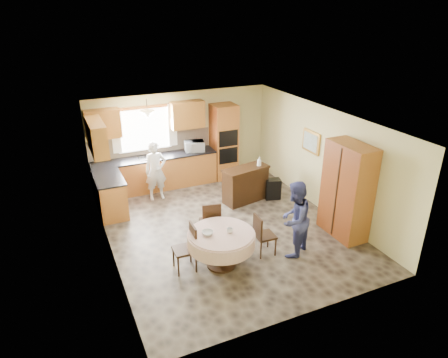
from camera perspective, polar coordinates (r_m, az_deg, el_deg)
name	(u,v)px	position (r m, az deg, el deg)	size (l,w,h in m)	color
floor	(226,228)	(9.03, 0.28, -6.98)	(5.00, 6.00, 0.01)	brown
ceiling	(226,119)	(8.05, 0.32, 8.51)	(5.00, 6.00, 0.01)	white
wall_back	(181,137)	(11.09, -6.14, 5.94)	(5.00, 0.02, 2.50)	#D4CC88
wall_front	(309,249)	(6.18, 12.03, -9.82)	(5.00, 0.02, 2.50)	#D4CC88
wall_left	(106,198)	(7.86, -16.55, -2.65)	(0.02, 6.00, 2.50)	#D4CC88
wall_right	(323,160)	(9.69, 13.90, 2.70)	(0.02, 6.00, 2.50)	#D4CC88
window	(144,130)	(10.72, -11.30, 6.94)	(1.40, 0.03, 1.10)	white
curtain_left	(116,132)	(10.53, -15.23, 6.55)	(0.22, 0.02, 1.15)	white
curtain_right	(172,125)	(10.84, -7.38, 7.67)	(0.22, 0.02, 1.15)	white
base_cab_back	(156,173)	(10.88, -9.70, 0.82)	(3.30, 0.60, 0.88)	orange
counter_back	(155,157)	(10.72, -9.87, 3.09)	(3.30, 0.64, 0.04)	black
base_cab_left	(111,196)	(9.86, -15.91, -2.30)	(0.60, 1.20, 0.88)	orange
counter_left	(108,178)	(9.67, -16.21, 0.15)	(0.64, 1.20, 0.04)	black
backsplash	(151,144)	(10.89, -10.37, 4.95)	(3.30, 0.02, 0.55)	tan
wall_cab_left	(103,124)	(10.33, -16.94, 7.53)	(0.85, 0.33, 0.72)	#AA6D2A
wall_cab_right	(187,115)	(10.81, -5.25, 9.14)	(0.90, 0.33, 0.72)	#AA6D2A
wall_cab_side	(97,137)	(9.32, -17.73, 5.72)	(0.33, 1.20, 0.72)	#AA6D2A
oven_tower	(224,142)	(11.27, -0.02, 5.34)	(0.66, 0.62, 2.12)	orange
oven_upper	(229,138)	(10.94, 0.65, 5.81)	(0.56, 0.01, 0.45)	black
oven_lower	(228,156)	(11.10, 0.64, 3.35)	(0.56, 0.01, 0.45)	black
pendant	(147,114)	(10.14, -10.88, 9.06)	(0.36, 0.36, 0.18)	beige
sideboard	(245,185)	(10.06, 3.08, -0.93)	(1.19, 0.49, 0.85)	#39200F
space_heater	(273,189)	(10.31, 6.95, -1.40)	(0.39, 0.27, 0.53)	black
cupboard	(347,191)	(8.74, 17.14, -1.60)	(0.54, 1.08, 2.06)	orange
dining_table	(221,240)	(7.55, -0.41, -8.71)	(1.27, 1.27, 0.72)	#39200F
chair_left	(188,245)	(7.52, -5.16, -9.42)	(0.41, 0.41, 0.92)	#39200F
chair_back	(211,220)	(8.28, -1.89, -5.93)	(0.48, 0.48, 0.94)	#39200F
chair_right	(262,233)	(7.96, 5.44, -7.69)	(0.39, 0.39, 0.87)	#39200F
framed_picture	(311,142)	(9.91, 12.34, 5.22)	(0.06, 0.64, 0.53)	gold
microwave	(194,146)	(10.91, -4.26, 4.68)	(0.52, 0.35, 0.29)	silver
person_sink	(156,171)	(10.19, -9.74, 1.15)	(0.55, 0.36, 1.52)	silver
person_dining	(294,219)	(7.89, 10.03, -5.70)	(0.76, 0.59, 1.56)	navy
bowl_sideboard	(237,170)	(9.78, 1.90, 1.22)	(0.20, 0.20, 0.05)	#B2B2B2
bottle_sideboard	(259,162)	(10.00, 5.05, 2.39)	(0.11, 0.11, 0.29)	silver
cup_table	(230,230)	(7.44, 0.83, -7.35)	(0.12, 0.12, 0.09)	#B2B2B2
bowl_table	(207,233)	(7.39, -2.38, -7.73)	(0.22, 0.22, 0.07)	#B2B2B2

